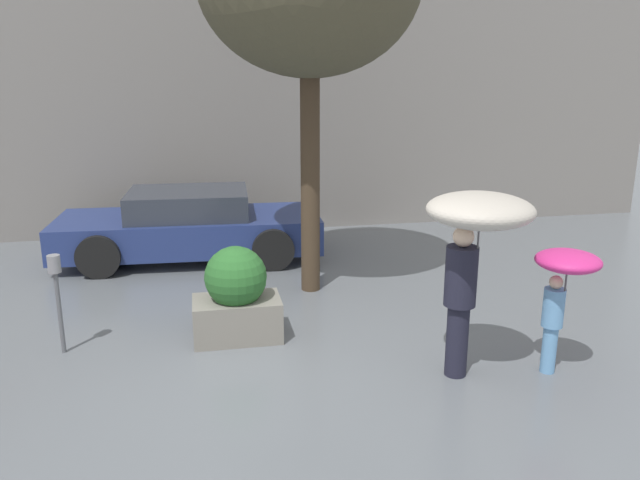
% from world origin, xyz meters
% --- Properties ---
extents(ground_plane, '(40.00, 40.00, 0.00)m').
position_xyz_m(ground_plane, '(0.00, 0.00, 0.00)').
color(ground_plane, slate).
extents(building_facade, '(18.00, 0.30, 6.00)m').
position_xyz_m(building_facade, '(0.00, 6.50, 3.00)').
color(building_facade, gray).
rests_on(building_facade, ground).
extents(planter_box, '(1.04, 0.74, 1.15)m').
position_xyz_m(planter_box, '(-0.27, 1.14, 0.54)').
color(planter_box, gray).
rests_on(planter_box, ground).
extents(person_adult, '(1.06, 1.06, 1.98)m').
position_xyz_m(person_adult, '(2.03, -0.32, 1.59)').
color(person_adult, '#1E1E2D').
rests_on(person_adult, ground).
extents(person_child, '(0.66, 0.66, 1.38)m').
position_xyz_m(person_child, '(2.98, -0.44, 1.08)').
color(person_child, '#669ED1').
rests_on(person_child, ground).
extents(parked_car_near, '(4.46, 2.10, 1.19)m').
position_xyz_m(parked_car_near, '(-0.83, 4.65, 0.57)').
color(parked_car_near, navy).
rests_on(parked_car_near, ground).
extents(parking_meter, '(0.14, 0.14, 1.17)m').
position_xyz_m(parking_meter, '(-2.26, 1.12, 0.84)').
color(parking_meter, '#595B60').
rests_on(parking_meter, ground).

